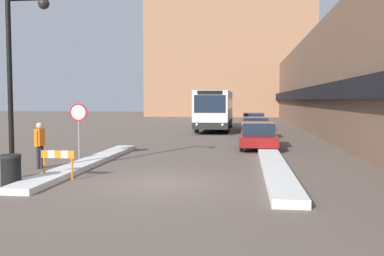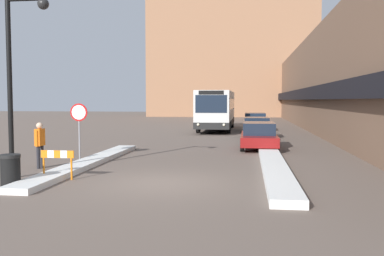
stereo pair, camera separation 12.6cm
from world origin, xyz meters
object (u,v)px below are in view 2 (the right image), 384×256
Objects in this scene: parked_car_middle at (257,128)px; pedestrian at (40,141)px; parked_car_front at (259,135)px; trash_bin at (10,170)px; parked_car_back at (255,122)px; stop_sign at (79,119)px; city_bus at (217,109)px; construction_barricade at (57,159)px; street_lamp at (18,65)px.

pedestrian is (-8.28, -13.55, 0.33)m from parked_car_middle.
parked_car_front is 5.83m from parked_car_middle.
parked_car_middle is 18.48m from trash_bin.
parked_car_back is 1.99× the size of stop_sign.
parked_car_back is 2.79× the size of pedestrian.
city_bus reaches higher than pedestrian.
parked_car_front is 4.36× the size of construction_barricade.
street_lamp is at bearing -128.84° from parked_car_front.
city_bus is at bearing 103.40° from parked_car_front.
pedestrian is (-8.28, -20.16, 0.28)m from parked_car_back.
trash_bin is (-7.50, -16.88, -0.23)m from parked_car_middle.
parked_car_front is 0.82× the size of street_lamp.
trash_bin is (0.78, -3.34, -0.55)m from pedestrian.
stop_sign is 4.97m from street_lamp.
pedestrian is at bearing 103.12° from trash_bin.
city_bus is 23.84m from street_lamp.
city_bus is 4.71× the size of stop_sign.
trash_bin is at bearing -126.67° from construction_barricade.
city_bus reaches higher than parked_car_front.
parked_car_front is 12.44m from parked_car_back.
parked_car_middle is at bearing 90.00° from parked_car_front.
street_lamp reaches higher than parked_car_front.
parked_car_back is at bearing 90.00° from parked_car_middle.
trash_bin is (-7.50, -23.49, -0.27)m from parked_car_back.
parked_car_middle is (0.00, 5.83, 0.00)m from parked_car_front.
parked_car_back is at bearing 73.50° from construction_barricade.
pedestrian reaches higher than parked_car_back.
parked_car_middle is 0.94× the size of parked_car_back.
pedestrian is 1.56× the size of construction_barricade.
trash_bin is (0.39, -1.25, -3.19)m from street_lamp.
parked_car_middle is (3.21, -7.67, -1.06)m from city_bus.
pedestrian is at bearing -103.43° from city_bus.
construction_barricade is at bearing -112.84° from parked_car_middle.
pedestrian is (-0.39, 2.09, -2.64)m from street_lamp.
parked_car_middle reaches higher than construction_barricade.
city_bus reaches higher than stop_sign.
construction_barricade is at bearing 53.33° from trash_bin.
pedestrian is at bearing 128.22° from construction_barricade.
city_bus is at bearing 76.34° from stop_sign.
construction_barricade is (-6.60, -22.29, -0.08)m from parked_car_back.
parked_car_back is 5.03× the size of trash_bin.
stop_sign is at bearing 92.56° from trash_bin.
street_lamp is 3.27m from construction_barricade.
trash_bin is at bearing -113.96° from parked_car_middle.
parked_car_back is at bearing 70.47° from street_lamp.
stop_sign is 2.65m from pedestrian.
parked_car_front is 11.32m from pedestrian.
pedestrian is (-8.28, -7.71, 0.33)m from parked_car_front.
street_lamp is at bearing -91.58° from stop_sign.
pedestrian is at bearing 100.62° from street_lamp.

